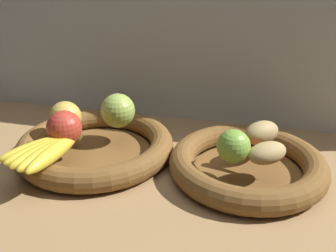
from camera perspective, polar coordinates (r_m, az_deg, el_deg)
name	(u,v)px	position (r cm, az deg, el deg)	size (l,w,h in cm)	color
ground_plane	(168,178)	(78.88, -0.07, -7.96)	(140.00, 90.00, 3.00)	#9E774C
back_wall	(197,15)	(96.96, 4.48, 16.46)	(140.00, 3.00, 55.00)	silver
fruit_bowl_left	(96,146)	(84.88, -10.95, -2.98)	(34.61, 34.61, 5.01)	brown
fruit_bowl_right	(247,164)	(77.88, 11.99, -5.72)	(31.79, 31.79, 5.01)	brown
apple_red_front	(64,128)	(79.69, -15.54, -0.28)	(7.29, 7.29, 7.29)	#B73828
apple_golden_left	(65,117)	(85.21, -15.39, 1.30)	(7.11, 7.11, 7.11)	gold
apple_green_back	(118,111)	(85.59, -7.65, 2.35)	(7.82, 7.82, 7.82)	#99B74C
banana_bunch_front	(47,150)	(76.26, -18.04, -3.49)	(11.83, 17.23, 3.14)	yellow
potato_back	(261,133)	(79.84, 14.05, -1.00)	(8.35, 5.07, 4.90)	tan
potato_small	(267,154)	(72.62, 14.89, -4.09)	(8.27, 4.92, 4.13)	tan
lime_near	(233,146)	(71.46, 9.96, -3.04)	(6.42, 6.42, 6.42)	#7AAD3D
chili_pepper	(258,151)	(75.78, 13.55, -3.71)	(1.73, 1.73, 12.43)	red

